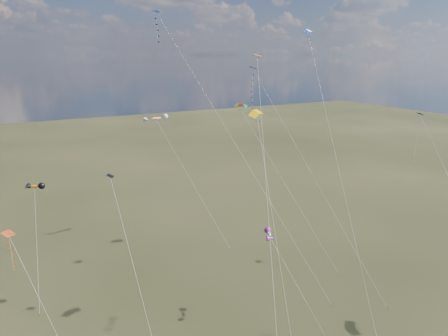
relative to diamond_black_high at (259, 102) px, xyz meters
name	(u,v)px	position (x,y,z in m)	size (l,w,h in m)	color
diamond_black_high	(259,102)	(0.00, 0.00, 0.00)	(11.91, 17.85, 31.46)	black
diamond_navy_tall	(174,53)	(-10.19, 5.71, 6.56)	(16.82, 20.60, 38.75)	#081149
diamond_black_mid	(124,229)	(-20.79, -3.45, -13.23)	(1.23, 15.51, 18.90)	black
diamond_red_low	(14,257)	(-32.36, -2.36, -14.48)	(5.84, 12.17, 14.94)	#AB3514
diamond_navy_right	(420,144)	(20.99, -10.72, -6.08)	(3.28, 15.82, 25.01)	#0E1B4A
diamond_orange_center	(266,181)	(-10.55, -17.40, -5.04)	(10.58, 21.66, 33.06)	#BF600D
parafoil_yellow	(258,113)	(-7.11, -10.59, 0.26)	(5.22, 15.99, 27.58)	#CAA305
parafoil_blue_white	(310,33)	(10.52, 2.63, 9.48)	(8.37, 25.09, 37.00)	#2142AF
parafoil_tricolor	(242,106)	(2.37, 8.62, -1.52)	(10.07, 16.53, 25.79)	#F0F312
novelty_orange_black	(34,187)	(-28.96, 15.33, -12.28)	(3.21, 12.08, 14.94)	orange
novelty_white_purple	(269,234)	(-5.04, -10.54, -14.56)	(4.67, 9.20, 12.52)	white
novelty_redwhite_stripe	(156,119)	(-8.46, 19.28, -4.30)	(10.98, 11.68, 22.94)	red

